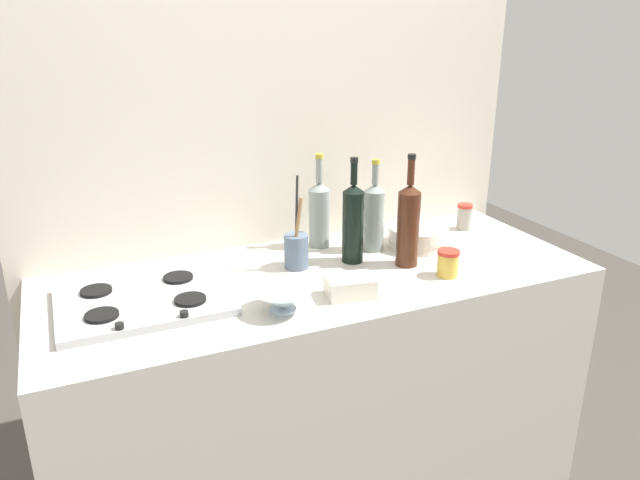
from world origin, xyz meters
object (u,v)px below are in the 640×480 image
Objects in this scene: wine_bottle_mid_left at (408,224)px; condiment_jar_front at (464,217)px; wine_bottle_mid_right at (374,216)px; utensil_crock at (296,250)px; plate_stack at (418,236)px; wine_bottle_rightmost at (319,213)px; wine_bottle_leftmost at (353,222)px; stovetop_hob at (143,300)px; mixing_bowl at (283,299)px; butter_dish at (350,287)px; condiment_jar_rear at (448,263)px.

wine_bottle_mid_left is 3.75× the size of condiment_jar_front.
wine_bottle_mid_right is 0.33m from utensil_crock.
wine_bottle_rightmost reaches higher than plate_stack.
wine_bottle_leftmost is 0.58m from condiment_jar_front.
plate_stack is 0.62× the size of wine_bottle_leftmost.
wine_bottle_rightmost is 1.07× the size of utensil_crock.
stovetop_hob is 1.52× the size of utensil_crock.
wine_bottle_mid_right is 0.58m from mixing_bowl.
wine_bottle_mid_right is 1.94× the size of mixing_bowl.
wine_bottle_mid_left is 0.34m from butter_dish.
wine_bottle_leftmost is 0.19m from wine_bottle_mid_left.
stovetop_hob is 0.88m from wine_bottle_mid_left.
wine_bottle_rightmost is at bearing 124.96° from wine_bottle_mid_left.
wine_bottle_mid_right is (0.12, 0.07, -0.01)m from wine_bottle_leftmost.
wine_bottle_mid_right is 0.20m from wine_bottle_rightmost.
condiment_jar_rear is (0.27, -0.42, -0.08)m from wine_bottle_rightmost.
wine_bottle_mid_right is at bearing 7.92° from utensil_crock.
wine_bottle_mid_right is 1.04× the size of utensil_crock.
wine_bottle_mid_left is 0.54m from mixing_bowl.
butter_dish is (-0.25, -0.31, -0.10)m from wine_bottle_mid_right.
wine_bottle_rightmost is at bearing 155.72° from plate_stack.
utensil_crock is at bearing 160.18° from wine_bottle_mid_left.
wine_bottle_rightmost is 3.90× the size of condiment_jar_rear.
wine_bottle_mid_right is at bearing -34.85° from wine_bottle_rightmost.
wine_bottle_mid_right is 3.77× the size of condiment_jar_rear.
mixing_bowl is at bearing -145.21° from wine_bottle_mid_right.
butter_dish is (0.59, -0.20, 0.02)m from stovetop_hob.
mixing_bowl is 1.68× the size of condiment_jar_front.
plate_stack is 0.50m from butter_dish.
plate_stack is 0.38m from wine_bottle_rightmost.
wine_bottle_mid_right is at bearing 8.13° from stovetop_hob.
wine_bottle_mid_right reaches higher than butter_dish.
stovetop_hob is at bearing -175.98° from wine_bottle_leftmost.
utensil_crock reaches higher than butter_dish.
wine_bottle_rightmost is (-0.20, 0.29, -0.02)m from wine_bottle_mid_left.
wine_bottle_rightmost reaches higher than condiment_jar_rear.
butter_dish reaches higher than stovetop_hob.
condiment_jar_front is at bearing -5.82° from wine_bottle_rightmost.
plate_stack is 0.70× the size of utensil_crock.
stovetop_hob is 1.34× the size of wine_bottle_leftmost.
utensil_crock is (0.16, 0.29, 0.03)m from mixing_bowl.
wine_bottle_leftmost is at bearing -149.96° from wine_bottle_mid_right.
plate_stack is 0.28m from condiment_jar_front.
condiment_jar_rear is (0.43, -0.26, -0.02)m from utensil_crock.
mixing_bowl is 0.58m from condiment_jar_rear.
butter_dish is (-0.13, -0.25, -0.11)m from wine_bottle_leftmost.
utensil_crock is 0.76m from condiment_jar_front.
butter_dish is 0.28m from utensil_crock.
wine_bottle_rightmost is at bearing 103.77° from wine_bottle_leftmost.
wine_bottle_leftmost is 2.12× the size of mixing_bowl.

